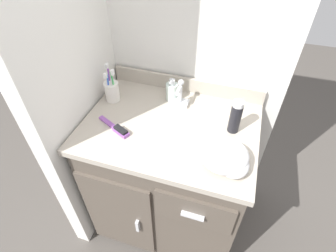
{
  "coord_description": "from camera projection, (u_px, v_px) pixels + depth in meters",
  "views": [
    {
      "loc": [
        0.26,
        -0.86,
        1.63
      ],
      "look_at": [
        0.0,
        -0.03,
        0.82
      ],
      "focal_mm": 28.0,
      "sensor_mm": 36.0,
      "label": 1
    }
  ],
  "objects": [
    {
      "name": "ground_plane",
      "position": [
        169.0,
        212.0,
        1.77
      ],
      "size": [
        6.0,
        6.0,
        0.0
      ],
      "primitive_type": "plane",
      "color": "#4C4742"
    },
    {
      "name": "wall_back",
      "position": [
        192.0,
        34.0,
        1.27
      ],
      "size": [
        0.99,
        0.08,
        2.2
      ],
      "primitive_type": "cube",
      "color": "silver",
      "rests_on": "ground_plane"
    },
    {
      "name": "wall_left",
      "position": [
        69.0,
        53.0,
        1.12
      ],
      "size": [
        0.08,
        0.68,
        2.2
      ],
      "primitive_type": "cube",
      "color": "silver",
      "rests_on": "ground_plane"
    },
    {
      "name": "vanity",
      "position": [
        169.0,
        175.0,
        1.48
      ],
      "size": [
        0.81,
        0.61,
        0.8
      ],
      "color": "brown",
      "rests_on": "ground_plane"
    },
    {
      "name": "backsplash",
      "position": [
        186.0,
        84.0,
        1.4
      ],
      "size": [
        0.81,
        0.02,
        0.08
      ],
      "color": "#B2A899",
      "rests_on": "vanity"
    },
    {
      "name": "sink_faucet",
      "position": [
        180.0,
        97.0,
        1.31
      ],
      "size": [
        0.09,
        0.09,
        0.14
      ],
      "color": "silver",
      "rests_on": "vanity"
    },
    {
      "name": "toothbrush_cup",
      "position": [
        112.0,
        91.0,
        1.33
      ],
      "size": [
        0.07,
        0.08,
        0.19
      ],
      "color": "white",
      "rests_on": "vanity"
    },
    {
      "name": "soap_dispenser",
      "position": [
        172.0,
        91.0,
        1.34
      ],
      "size": [
        0.06,
        0.07,
        0.12
      ],
      "color": "silver",
      "rests_on": "vanity"
    },
    {
      "name": "shaving_cream_can",
      "position": [
        236.0,
        117.0,
        1.14
      ],
      "size": [
        0.05,
        0.05,
        0.16
      ],
      "color": "black",
      "rests_on": "vanity"
    },
    {
      "name": "hairbrush",
      "position": [
        117.0,
        129.0,
        1.19
      ],
      "size": [
        0.19,
        0.11,
        0.03
      ],
      "rotation": [
        0.0,
        0.0,
        -0.44
      ],
      "color": "purple",
      "rests_on": "vanity"
    },
    {
      "name": "hand_towel",
      "position": [
        227.0,
        157.0,
        1.03
      ],
      "size": [
        0.2,
        0.19,
        0.09
      ],
      "color": "white",
      "rests_on": "vanity"
    }
  ]
}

